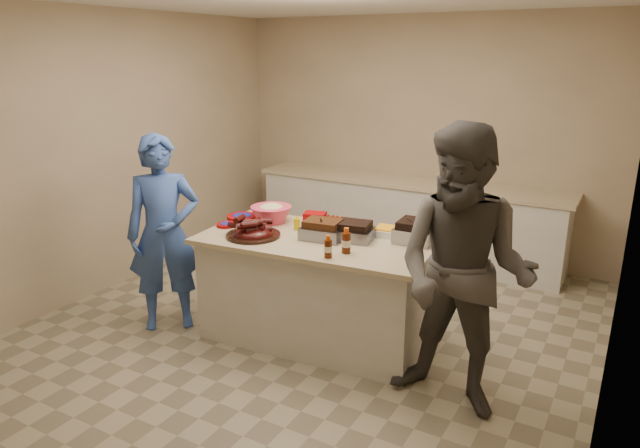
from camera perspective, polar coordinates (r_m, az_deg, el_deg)
The scene contains 20 objects.
room at distance 4.97m, azimuth -1.14°, elevation -10.67°, with size 4.50×5.00×2.70m, color tan, non-canonical shape.
back_counter at distance 6.66m, azimuth 8.60°, elevation 0.57°, with size 3.60×0.64×0.90m, color beige, non-canonical shape.
island at distance 4.89m, azimuth -0.30°, elevation -11.17°, with size 1.85×0.97×0.88m, color beige, non-canonical shape.
rib_platter at distance 4.60m, azimuth -6.68°, elevation -1.24°, with size 0.44×0.44×0.17m, color #450C0A, non-canonical shape.
pulled_pork_tray at distance 4.52m, azimuth 0.28°, elevation -1.48°, with size 0.33×0.25×0.10m, color #47230F.
brisket_tray at distance 4.50m, azimuth 3.36°, elevation -1.56°, with size 0.30×0.25×0.09m, color black.
roasting_pan at distance 4.51m, azimuth 9.45°, elevation -1.74°, with size 0.29×0.29×0.12m, color gray.
coleslaw_bowl at distance 4.97m, azimuth -4.88°, elevation 0.18°, with size 0.36×0.36×0.24m, color #E83C5D, non-canonical shape.
sausage_plate at distance 4.84m, azimuth 1.22°, elevation -0.21°, with size 0.27×0.27×0.04m, color silver.
mac_cheese_dish at distance 4.62m, azimuth 7.10°, elevation -1.17°, with size 0.27×0.20×0.07m, color #FFAF14.
bbq_bottle_a at distance 4.11m, azimuth 0.82°, elevation -3.37°, with size 0.06×0.06×0.17m, color #441805.
bbq_bottle_b at distance 4.21m, azimuth 2.62°, elevation -2.91°, with size 0.07×0.07×0.19m, color #441805.
mustard_bottle at distance 4.74m, azimuth -2.32°, elevation -0.61°, with size 0.05×0.05×0.13m, color #DDBE00.
sauce_bowl at distance 4.76m, azimuth 1.35°, elevation -0.49°, with size 0.13×0.04×0.13m, color silver.
plate_stack_large at distance 5.10m, azimuth -7.78°, elevation 0.52°, with size 0.27×0.27×0.03m, color #880406.
plate_stack_small at distance 4.90m, azimuth -9.32°, elevation -0.22°, with size 0.17×0.17×0.02m, color #880406.
plastic_cup at distance 5.15m, azimuth -5.46°, elevation 0.78°, with size 0.10×0.10×0.10m, color #99380E.
basket_stack at distance 4.93m, azimuth -0.50°, elevation 0.11°, with size 0.18×0.14×0.09m, color #880406.
guest_blue at distance 5.26m, azimuth -14.62°, elevation -9.65°, with size 0.61×1.67×0.40m, color #3455A6.
guest_gray at distance 4.17m, azimuth 13.16°, elevation -17.11°, with size 0.93×1.90×0.72m, color #514E48.
Camera 1 is at (2.27, -3.78, 2.30)m, focal length 32.00 mm.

